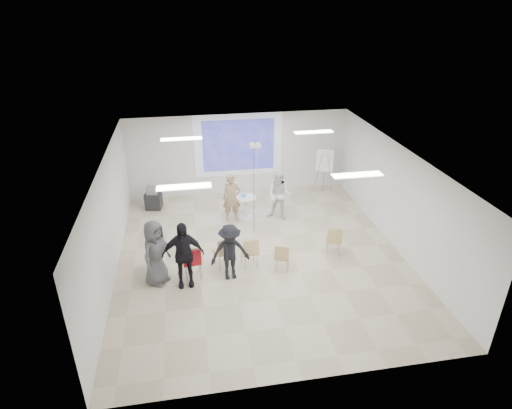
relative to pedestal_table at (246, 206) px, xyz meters
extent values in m
cube|color=beige|center=(0.07, -2.34, -0.50)|extent=(8.00, 9.00, 0.10)
cube|color=white|center=(0.07, -2.34, 2.60)|extent=(8.00, 9.00, 0.10)
cube|color=silver|center=(0.07, 2.21, 1.05)|extent=(8.00, 0.10, 3.00)
cube|color=silver|center=(-3.98, -2.34, 1.05)|extent=(0.10, 9.00, 3.00)
cube|color=silver|center=(4.12, -2.34, 1.05)|extent=(0.10, 9.00, 3.00)
cube|color=silver|center=(0.07, 2.14, 1.40)|extent=(3.20, 0.01, 2.30)
cube|color=#3031A5|center=(0.07, 2.13, 1.40)|extent=(2.60, 0.01, 1.90)
cylinder|color=white|center=(0.00, 0.00, -0.42)|extent=(0.61, 0.61, 0.05)
cylinder|color=white|center=(0.00, 0.00, -0.07)|extent=(0.17, 0.17, 0.71)
cylinder|color=white|center=(0.00, 0.00, 0.31)|extent=(0.84, 0.84, 0.04)
cube|color=white|center=(0.04, -0.05, 0.34)|extent=(0.24, 0.18, 0.01)
cube|color=#4387C9|center=(-0.06, 0.09, 0.35)|extent=(0.22, 0.26, 0.02)
imported|color=tan|center=(-0.48, -0.08, 0.48)|extent=(0.69, 0.48, 1.85)
imported|color=white|center=(1.07, -0.21, 0.49)|extent=(1.15, 1.08, 1.89)
cube|color=white|center=(-0.30, 0.17, 0.77)|extent=(0.05, 0.13, 0.04)
cube|color=white|center=(0.89, 0.04, 0.82)|extent=(0.09, 0.12, 0.04)
cube|color=tan|center=(-2.92, -2.53, -0.01)|extent=(0.51, 0.51, 0.04)
cube|color=tan|center=(-2.87, -2.71, 0.23)|extent=(0.41, 0.20, 0.39)
cylinder|color=gray|center=(-3.03, -2.73, -0.23)|extent=(0.03, 0.03, 0.43)
cylinder|color=gray|center=(-2.72, -2.64, -0.23)|extent=(0.03, 0.03, 0.43)
cylinder|color=gray|center=(-3.13, -2.42, -0.23)|extent=(0.03, 0.03, 0.43)
cylinder|color=#94969C|center=(-2.81, -2.32, -0.23)|extent=(0.03, 0.03, 0.43)
cube|color=tan|center=(-1.88, -3.03, 0.05)|extent=(0.51, 0.51, 0.04)
cube|color=tan|center=(-1.86, -3.25, 0.32)|extent=(0.47, 0.15, 0.44)
cylinder|color=gray|center=(-2.05, -3.24, -0.21)|extent=(0.03, 0.03, 0.48)
cylinder|color=#95989E|center=(-1.68, -3.19, -0.21)|extent=(0.03, 0.03, 0.48)
cylinder|color=gray|center=(-2.09, -2.87, -0.21)|extent=(0.03, 0.03, 0.48)
cylinder|color=gray|center=(-1.72, -2.82, -0.21)|extent=(0.03, 0.03, 0.48)
cube|color=tan|center=(-1.06, -2.64, 0.01)|extent=(0.55, 0.55, 0.04)
cube|color=tan|center=(-0.99, -2.83, 0.26)|extent=(0.43, 0.23, 0.41)
cylinder|color=#93969B|center=(-1.16, -2.86, -0.22)|extent=(0.03, 0.03, 0.45)
cylinder|color=gray|center=(-0.84, -2.74, -0.22)|extent=(0.03, 0.03, 0.45)
cylinder|color=gray|center=(-1.28, -2.54, -0.22)|extent=(0.03, 0.03, 0.45)
cylinder|color=gray|center=(-0.96, -2.42, -0.22)|extent=(0.03, 0.03, 0.45)
cube|color=tan|center=(-0.33, -2.78, 0.01)|extent=(0.48, 0.48, 0.04)
cube|color=tan|center=(-0.31, -2.98, 0.26)|extent=(0.43, 0.14, 0.40)
cylinder|color=gray|center=(-0.48, -2.97, -0.23)|extent=(0.02, 0.02, 0.44)
cylinder|color=gray|center=(-0.14, -2.93, -0.23)|extent=(0.02, 0.02, 0.44)
cylinder|color=gray|center=(-0.53, -2.63, -0.23)|extent=(0.02, 0.02, 0.44)
cylinder|color=gray|center=(-0.19, -2.59, -0.23)|extent=(0.02, 0.02, 0.44)
cube|color=tan|center=(0.51, -3.12, -0.04)|extent=(0.49, 0.49, 0.04)
cube|color=tan|center=(0.45, -3.29, 0.19)|extent=(0.39, 0.21, 0.36)
cylinder|color=#94979C|center=(0.31, -3.21, -0.25)|extent=(0.03, 0.03, 0.40)
cylinder|color=gray|center=(0.60, -3.32, -0.25)|extent=(0.03, 0.03, 0.40)
cylinder|color=gray|center=(0.42, -2.92, -0.25)|extent=(0.03, 0.03, 0.40)
cylinder|color=gray|center=(0.71, -3.03, -0.25)|extent=(0.03, 0.03, 0.40)
cube|color=tan|center=(2.15, -2.55, 0.00)|extent=(0.50, 0.50, 0.04)
cube|color=tan|center=(2.10, -2.75, 0.24)|extent=(0.42, 0.18, 0.40)
cylinder|color=gray|center=(1.94, -2.68, -0.23)|extent=(0.03, 0.03, 0.43)
cylinder|color=#96989E|center=(2.27, -2.76, -0.23)|extent=(0.03, 0.03, 0.43)
cylinder|color=gray|center=(2.02, -2.35, -0.23)|extent=(0.03, 0.03, 0.43)
cylinder|color=#969A9E|center=(2.35, -2.43, -0.23)|extent=(0.03, 0.03, 0.43)
cube|color=#A7141F|center=(-1.88, -3.25, 0.27)|extent=(0.46, 0.15, 0.43)
imported|color=black|center=(-1.06, -2.62, 0.04)|extent=(0.40, 0.35, 0.03)
imported|color=black|center=(-2.10, -3.33, 0.58)|extent=(1.21, 0.74, 2.06)
imported|color=black|center=(-0.91, -3.25, 0.44)|extent=(1.21, 0.73, 1.78)
imported|color=#535357|center=(-2.78, -3.11, 0.55)|extent=(1.09, 1.16, 1.99)
cylinder|color=gray|center=(2.94, 1.60, 0.36)|extent=(0.22, 0.29, 1.59)
cylinder|color=gray|center=(3.36, 1.43, 0.36)|extent=(0.35, 0.08, 1.59)
cylinder|color=gray|center=(3.26, 1.78, 0.36)|extent=(0.15, 0.34, 1.59)
cube|color=white|center=(3.19, 1.61, 0.86)|extent=(0.65, 0.41, 0.89)
cube|color=#92959A|center=(3.20, 1.65, 1.26)|extent=(0.62, 0.29, 0.06)
cube|color=black|center=(-3.07, 1.26, -0.14)|extent=(0.62, 0.53, 0.55)
cube|color=gray|center=(-3.07, 1.26, 0.25)|extent=(0.44, 0.39, 0.24)
cylinder|color=black|center=(-3.31, 1.14, -0.41)|extent=(0.08, 0.08, 0.07)
cylinder|color=black|center=(-2.88, 1.06, -0.41)|extent=(0.08, 0.08, 0.07)
cylinder|color=black|center=(-3.25, 1.46, -0.41)|extent=(0.08, 0.08, 0.07)
cylinder|color=black|center=(-2.82, 1.38, -0.41)|extent=(0.08, 0.08, 0.07)
cube|color=white|center=(0.17, -0.84, 2.37)|extent=(0.30, 0.25, 0.10)
cylinder|color=gray|center=(0.17, -0.84, 2.48)|extent=(0.04, 0.04, 0.14)
cylinder|color=black|center=(0.11, -0.92, 0.94)|extent=(0.01, 0.01, 2.77)
cylinder|color=white|center=(0.21, -0.94, 0.94)|extent=(0.01, 0.01, 2.77)
cube|color=white|center=(-1.93, -0.34, 2.52)|extent=(1.20, 0.30, 0.02)
cube|color=white|center=(2.07, -0.34, 2.52)|extent=(1.20, 0.30, 0.02)
cube|color=white|center=(-1.93, -3.84, 2.52)|extent=(1.20, 0.30, 0.02)
cube|color=white|center=(2.07, -3.84, 2.52)|extent=(1.20, 0.30, 0.02)
camera|label=1|loc=(-1.84, -12.54, 6.31)|focal=30.00mm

